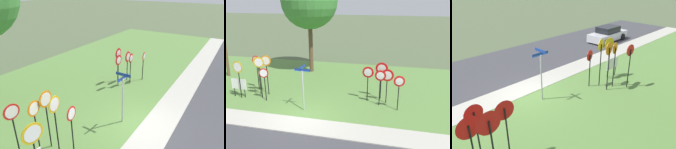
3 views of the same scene
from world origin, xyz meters
The scene contains 15 objects.
ground_plane centered at (0.00, 0.00, 0.00)m, with size 160.00×160.00×0.00m, color #4C5B3D.
sidewalk_strip centered at (0.00, -0.80, 0.03)m, with size 44.00×1.60×0.06m, color #ADAA9E.
grass_median centered at (0.00, 6.00, 0.02)m, with size 44.00×12.00×0.04m, color #567F3D.
stop_sign_near_left centered at (-4.65, 3.28, 1.86)m, with size 0.65×0.11×2.53m.
stop_sign_near_right centered at (-4.13, 2.63, 1.91)m, with size 0.63×0.15×2.62m.
stop_sign_far_left centered at (-3.54, 2.65, 2.04)m, with size 0.71×0.13×2.76m.
stop_sign_far_center centered at (-3.17, 1.67, 1.59)m, with size 0.61×0.13×2.18m.
stop_sign_far_right centered at (-5.00, 1.66, 1.89)m, with size 0.77×0.13×2.53m.
stop_sign_center_tall centered at (-3.67, 2.02, 2.04)m, with size 0.67×0.16×2.78m.
yield_sign_near_left centered at (4.00, 3.70, 1.90)m, with size 0.79×0.10×2.48m.
yield_sign_near_right centered at (4.00, 2.69, 1.72)m, with size 0.68×0.10×2.27m.
yield_sign_far_left centered at (4.40, 3.14, 1.69)m, with size 0.78×0.10×2.23m.
yield_sign_far_right centered at (3.19, 3.21, 1.74)m, with size 0.72×0.11×2.29m.
yield_sign_center centered at (5.12, 2.22, 1.62)m, with size 0.65×0.12×2.15m.
street_name_post centered at (-0.27, 0.93, 1.68)m, with size 0.96×0.82×2.73m.
Camera 1 is at (-8.26, -3.45, 6.64)m, focal length 33.59 mm.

